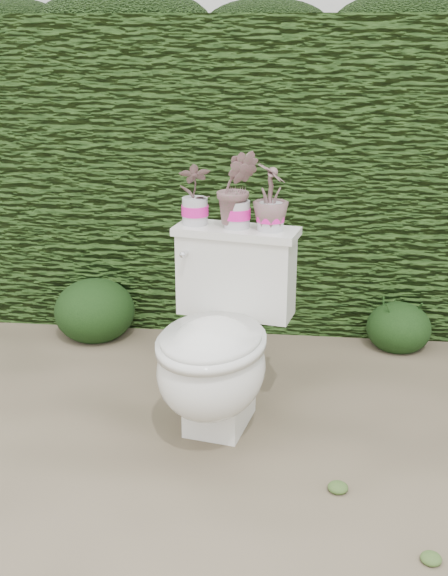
# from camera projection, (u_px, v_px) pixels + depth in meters

# --- Properties ---
(ground) EXTENTS (60.00, 60.00, 0.00)m
(ground) POSITION_uv_depth(u_px,v_px,m) (235.00, 444.00, 2.81)
(ground) COLOR #85765B
(ground) RESTS_ON ground
(hedge) EXTENTS (8.00, 1.00, 1.60)m
(hedge) POSITION_uv_depth(u_px,v_px,m) (263.00, 167.00, 4.04)
(hedge) COLOR #35581D
(hedge) RESTS_ON ground
(toilet) EXTENTS (0.58, 0.75, 0.78)m
(toilet) POSITION_uv_depth(u_px,v_px,m) (218.00, 346.00, 2.83)
(toilet) COLOR silver
(toilet) RESTS_ON ground
(potted_plant_left) EXTENTS (0.14, 0.10, 0.24)m
(potted_plant_left) POSITION_uv_depth(u_px,v_px,m) (195.00, 195.00, 2.91)
(potted_plant_left) COLOR #206926
(potted_plant_left) RESTS_ON toilet
(potted_plant_center) EXTENTS (0.17, 0.14, 0.30)m
(potted_plant_center) POSITION_uv_depth(u_px,v_px,m) (237.00, 191.00, 2.85)
(potted_plant_center) COLOR #206926
(potted_plant_center) RESTS_ON toilet
(potted_plant_right) EXTENTS (0.17, 0.17, 0.25)m
(potted_plant_right) POSITION_uv_depth(u_px,v_px,m) (271.00, 199.00, 2.82)
(potted_plant_right) COLOR #206926
(potted_plant_right) RESTS_ON toilet
(liriope_clump_1) EXTENTS (0.42, 0.42, 0.34)m
(liriope_clump_1) POSITION_uv_depth(u_px,v_px,m) (94.00, 305.00, 3.77)
(liriope_clump_1) COLOR #1E3B14
(liriope_clump_1) RESTS_ON ground
(liriope_clump_2) EXTENTS (0.33, 0.33, 0.26)m
(liriope_clump_2) POSITION_uv_depth(u_px,v_px,m) (399.00, 322.00, 3.65)
(liriope_clump_2) COLOR #1E3B14
(liriope_clump_2) RESTS_ON ground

